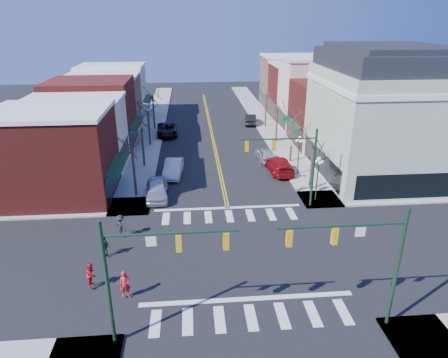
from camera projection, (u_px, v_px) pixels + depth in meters
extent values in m
plane|color=black|center=(238.00, 257.00, 28.39)|extent=(160.00, 160.00, 0.00)
cube|color=#9E9B93|center=(142.00, 163.00, 46.08)|extent=(3.50, 70.00, 0.15)
cube|color=#9E9B93|center=(291.00, 159.00, 47.49)|extent=(3.50, 70.00, 0.15)
cube|color=maroon|center=(55.00, 156.00, 36.45)|extent=(10.00, 8.50, 8.00)
cube|color=beige|center=(77.00, 135.00, 43.68)|extent=(10.00, 7.00, 7.50)
cube|color=maroon|center=(92.00, 114.00, 50.86)|extent=(10.00, 9.00, 8.50)
cube|color=#8E724E|center=(105.00, 103.00, 58.59)|extent=(10.00, 7.50, 7.80)
cube|color=beige|center=(113.00, 93.00, 65.65)|extent=(10.00, 8.00, 8.20)
cube|color=maroon|center=(333.00, 114.00, 51.84)|extent=(10.00, 8.50, 8.00)
cube|color=beige|center=(316.00, 95.00, 58.59)|extent=(10.00, 7.00, 10.00)
cube|color=maroon|center=(302.00, 91.00, 65.79)|extent=(10.00, 8.00, 8.50)
cube|color=#8E724E|center=(290.00, 82.00, 73.06)|extent=(10.00, 8.00, 9.00)
cube|color=#AABBA1|center=(381.00, 125.00, 40.98)|extent=(12.00, 14.00, 11.00)
cube|color=white|center=(387.00, 84.00, 39.42)|extent=(12.25, 14.25, 0.50)
cube|color=black|center=(391.00, 60.00, 38.54)|extent=(11.40, 13.40, 1.80)
cube|color=black|center=(393.00, 48.00, 38.13)|extent=(9.80, 11.80, 0.60)
cylinder|color=#14331E|center=(108.00, 286.00, 19.61)|extent=(0.20, 0.20, 7.20)
cylinder|color=#14331E|center=(171.00, 233.00, 18.81)|extent=(6.50, 0.12, 0.12)
cube|color=gold|center=(179.00, 243.00, 19.04)|extent=(0.28, 0.28, 0.90)
cube|color=gold|center=(226.00, 241.00, 19.23)|extent=(0.28, 0.28, 0.90)
cylinder|color=#14331E|center=(397.00, 270.00, 20.80)|extent=(0.20, 0.20, 7.20)
cylinder|color=#14331E|center=(342.00, 226.00, 19.47)|extent=(6.50, 0.12, 0.12)
cube|color=gold|center=(335.00, 236.00, 19.66)|extent=(0.28, 0.28, 0.90)
cube|color=gold|center=(289.00, 238.00, 19.48)|extent=(0.28, 0.28, 0.90)
cylinder|color=#14331E|center=(313.00, 169.00, 34.43)|extent=(0.20, 0.20, 7.20)
cylinder|color=#14331E|center=(278.00, 139.00, 33.11)|extent=(6.50, 0.12, 0.12)
cube|color=gold|center=(274.00, 145.00, 33.29)|extent=(0.28, 0.28, 0.90)
cube|color=gold|center=(247.00, 146.00, 33.11)|extent=(0.28, 0.28, 0.90)
cylinder|color=#14331E|center=(317.00, 181.00, 36.12)|extent=(0.12, 0.12, 4.00)
sphere|color=white|center=(319.00, 159.00, 35.30)|extent=(0.36, 0.36, 0.36)
cylinder|color=#14331E|center=(298.00, 157.00, 42.11)|extent=(0.12, 0.12, 4.00)
sphere|color=white|center=(300.00, 138.00, 41.29)|extent=(0.36, 0.36, 0.36)
cylinder|color=#382B21|center=(134.00, 173.00, 36.94)|extent=(0.24, 0.24, 4.76)
cylinder|color=#382B21|center=(143.00, 145.00, 44.26)|extent=(0.24, 0.24, 5.04)
cylinder|color=#382B21|center=(149.00, 129.00, 51.72)|extent=(0.24, 0.24, 4.55)
cylinder|color=#382B21|center=(154.00, 113.00, 59.02)|extent=(0.24, 0.24, 4.90)
cylinder|color=#382B21|center=(311.00, 168.00, 38.32)|extent=(0.24, 0.24, 4.62)
cylinder|color=#382B21|center=(291.00, 141.00, 45.58)|extent=(0.24, 0.24, 5.18)
cylinder|color=#382B21|center=(277.00, 125.00, 53.02)|extent=(0.24, 0.24, 4.83)
cylinder|color=#382B21|center=(266.00, 111.00, 60.36)|extent=(0.24, 0.24, 4.97)
imported|color=silver|center=(157.00, 189.00, 37.26)|extent=(2.38, 5.17, 1.72)
imported|color=silver|center=(173.00, 168.00, 42.46)|extent=(2.17, 5.12, 1.64)
imported|color=black|center=(167.00, 130.00, 56.72)|extent=(3.08, 6.14, 1.67)
imported|color=maroon|center=(279.00, 165.00, 43.40)|extent=(2.70, 5.86, 1.66)
imported|color=silver|center=(265.00, 154.00, 46.83)|extent=(2.14, 4.64, 1.54)
imported|color=black|center=(251.00, 119.00, 62.59)|extent=(2.30, 5.02, 1.60)
imported|color=red|center=(125.00, 284.00, 23.87)|extent=(0.67, 0.47, 1.73)
imported|color=red|center=(91.00, 275.00, 24.84)|extent=(0.64, 0.81, 1.62)
imported|color=black|center=(104.00, 245.00, 28.04)|extent=(0.97, 0.83, 1.56)
imported|color=black|center=(121.00, 226.00, 30.50)|extent=(1.24, 1.27, 1.74)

